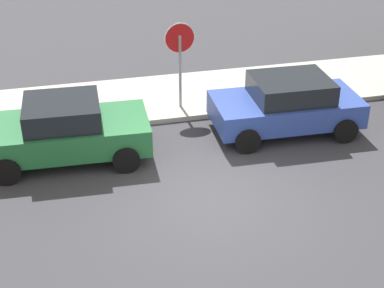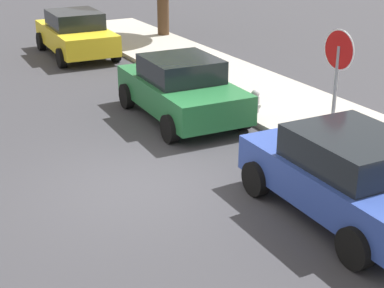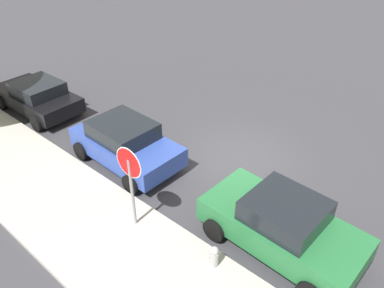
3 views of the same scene
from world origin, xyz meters
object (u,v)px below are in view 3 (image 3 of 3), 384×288
stop_sign (130,175)px  parked_car_blue (126,143)px  parked_car_green (282,225)px  fire_hydrant (214,258)px  parked_car_black (37,96)px

stop_sign → parked_car_blue: (2.44, -1.83, -1.02)m
parked_car_green → fire_hydrant: size_ratio=5.68×
parked_car_blue → fire_hydrant: parked_car_blue is taller
stop_sign → parked_car_blue: stop_sign is taller
parked_car_blue → parked_car_black: (5.42, 0.02, -0.07)m
parked_car_blue → parked_car_green: parked_car_green is taller
parked_car_green → parked_car_black: 11.14m
stop_sign → parked_car_black: (7.87, -1.81, -1.09)m
stop_sign → fire_hydrant: bearing=-172.8°
parked_car_black → fire_hydrant: parked_car_black is taller
fire_hydrant → parked_car_black: bearing=-8.3°
parked_car_green → stop_sign: bearing=30.4°
stop_sign → parked_car_green: 3.93m
parked_car_black → parked_car_green: bearing=-179.5°
stop_sign → parked_car_black: bearing=-13.0°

